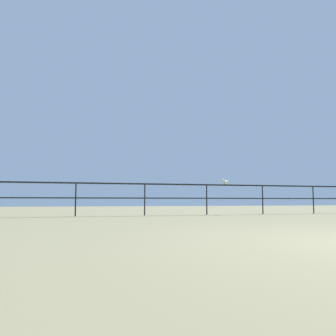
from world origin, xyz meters
The scene contains 2 objects.
pier_railing centered at (0.00, 8.57, 0.81)m, with size 24.81×0.05×1.08m.
seagull_on_rail centered at (1.87, 8.56, 1.17)m, with size 0.42×0.20×0.20m.
Camera 1 is at (-3.70, -2.91, 0.48)m, focal length 37.18 mm.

